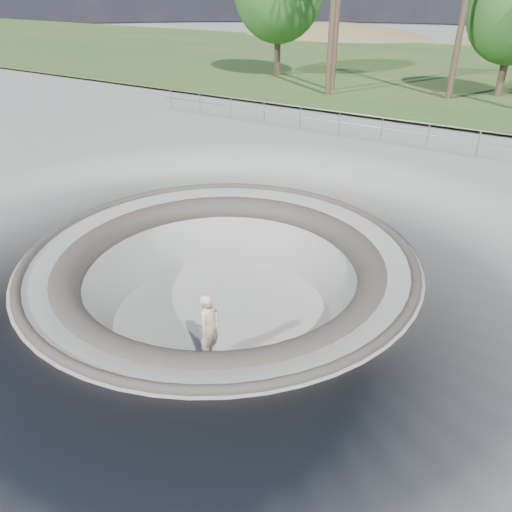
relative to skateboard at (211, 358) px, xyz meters
name	(u,v)px	position (x,y,z in m)	size (l,w,h in m)	color
ground	(220,254)	(-0.91, 1.75, 1.83)	(180.00, 180.00, 0.00)	gray
skate_bowl	(223,311)	(-0.91, 1.75, 0.00)	(14.00, 14.00, 4.10)	gray
grass_strip	(481,72)	(-0.91, 35.75, 2.05)	(180.00, 36.00, 0.12)	#2C5020
safety_railing	(382,129)	(-0.91, 13.75, 2.53)	(25.00, 0.06, 1.03)	gray
skateboard	(211,358)	(0.00, 0.00, 0.00)	(0.82, 0.31, 0.08)	olive
skater	(210,328)	(0.00, 0.00, 0.93)	(0.66, 0.43, 1.82)	beige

